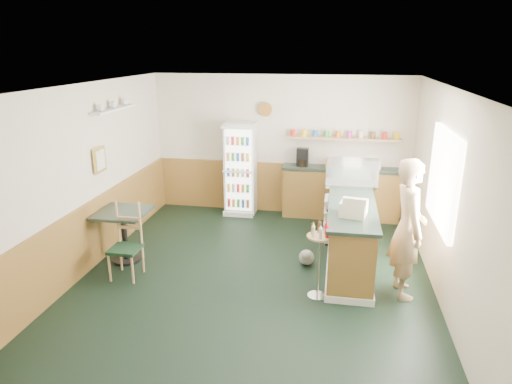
% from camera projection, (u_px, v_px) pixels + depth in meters
% --- Properties ---
extents(ground, '(6.00, 6.00, 0.00)m').
position_uv_depth(ground, '(252.00, 281.00, 6.50)').
color(ground, black).
rests_on(ground, ground).
extents(room_envelope, '(5.04, 6.02, 2.72)m').
position_uv_depth(room_envelope, '(246.00, 164.00, 6.76)').
color(room_envelope, beige).
rests_on(room_envelope, ground).
extents(service_counter, '(0.68, 3.01, 1.01)m').
position_uv_depth(service_counter, '(350.00, 229.00, 7.14)').
color(service_counter, olive).
rests_on(service_counter, ground).
extents(back_counter, '(2.24, 0.42, 1.69)m').
position_uv_depth(back_counter, '(340.00, 191.00, 8.76)').
color(back_counter, olive).
rests_on(back_counter, ground).
extents(drinks_fridge, '(0.60, 0.52, 1.81)m').
position_uv_depth(drinks_fridge, '(240.00, 169.00, 8.92)').
color(drinks_fridge, silver).
rests_on(drinks_fridge, ground).
extents(display_case, '(0.84, 0.44, 0.48)m').
position_uv_depth(display_case, '(352.00, 172.00, 7.40)').
color(display_case, silver).
rests_on(display_case, service_counter).
extents(cash_register, '(0.40, 0.42, 0.20)m').
position_uv_depth(cash_register, '(353.00, 208.00, 6.14)').
color(cash_register, beige).
rests_on(cash_register, service_counter).
extents(shopkeeper, '(0.52, 0.68, 1.87)m').
position_uv_depth(shopkeeper, '(408.00, 229.00, 5.90)').
color(shopkeeper, tan).
rests_on(shopkeeper, ground).
extents(condiment_stand, '(0.33, 0.33, 1.03)m').
position_uv_depth(condiment_stand, '(319.00, 251.00, 5.89)').
color(condiment_stand, silver).
rests_on(condiment_stand, ground).
extents(newspaper_rack, '(0.09, 0.46, 0.72)m').
position_uv_depth(newspaper_rack, '(327.00, 219.00, 7.19)').
color(newspaper_rack, black).
rests_on(newspaper_rack, ground).
extents(cafe_table, '(0.75, 0.75, 0.82)m').
position_uv_depth(cafe_table, '(124.00, 226.00, 6.94)').
color(cafe_table, black).
rests_on(cafe_table, ground).
extents(cafe_chair, '(0.41, 0.41, 1.09)m').
position_uv_depth(cafe_chair, '(127.00, 238.00, 6.53)').
color(cafe_chair, black).
rests_on(cafe_chair, ground).
extents(dog_doorstop, '(0.24, 0.30, 0.28)m').
position_uv_depth(dog_doorstop, '(306.00, 257.00, 6.93)').
color(dog_doorstop, gray).
rests_on(dog_doorstop, ground).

